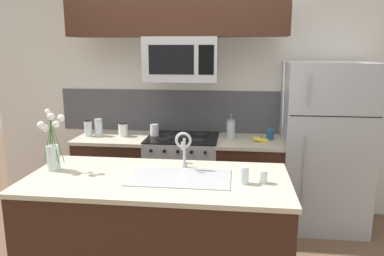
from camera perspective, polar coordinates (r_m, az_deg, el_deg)
rear_partition at (r=4.29m, az=3.23°, el=4.60°), size 5.20×0.10×2.60m
splash_band at (r=4.29m, az=-0.85°, el=2.58°), size 2.95×0.01×0.48m
back_counter_left at (r=4.32m, az=-11.52°, el=-7.08°), size 0.79×0.65×0.91m
back_counter_right at (r=4.12m, az=8.57°, el=-7.96°), size 0.70×0.65×0.91m
stove_range at (r=4.15m, az=-1.43°, el=-7.57°), size 0.76×0.64×0.93m
microwave at (r=3.89m, az=-1.57°, el=10.44°), size 0.74×0.40×0.44m
upper_cabinet_band at (r=3.89m, az=-2.37°, el=18.13°), size 2.19×0.34×0.60m
refrigerator at (r=4.12m, az=19.44°, el=-2.64°), size 0.86×0.74×1.72m
storage_jar_tall at (r=4.25m, az=-15.55°, el=0.02°), size 0.08×0.08×0.19m
storage_jar_medium at (r=4.23m, az=-14.04°, el=0.09°), size 0.08×0.08×0.19m
storage_jar_short at (r=4.17m, az=-10.47°, el=-0.18°), size 0.10×0.10×0.15m
storage_jar_squat at (r=4.09m, az=-5.75°, el=-0.40°), size 0.09×0.09×0.14m
banana_bunch at (r=3.93m, az=10.48°, el=-1.76°), size 0.19×0.12×0.08m
french_press at (r=4.02m, az=5.93°, el=-0.17°), size 0.09×0.09×0.27m
coffee_tin at (r=4.03m, az=11.82°, el=-0.97°), size 0.08×0.08×0.11m
island_counter at (r=3.03m, az=-5.14°, el=-15.58°), size 1.97×0.92×0.91m
kitchen_sink at (r=2.84m, az=-1.91°, el=-8.92°), size 0.76×0.44×0.16m
sink_faucet at (r=2.96m, az=-1.28°, el=-2.60°), size 0.14×0.14×0.31m
drinking_glass at (r=2.71m, az=7.92°, el=-7.13°), size 0.07×0.07×0.12m
spare_glass at (r=2.74m, az=10.76°, el=-7.31°), size 0.06×0.06×0.09m
flower_vase at (r=3.14m, az=-20.48°, el=-3.06°), size 0.21×0.13×0.48m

